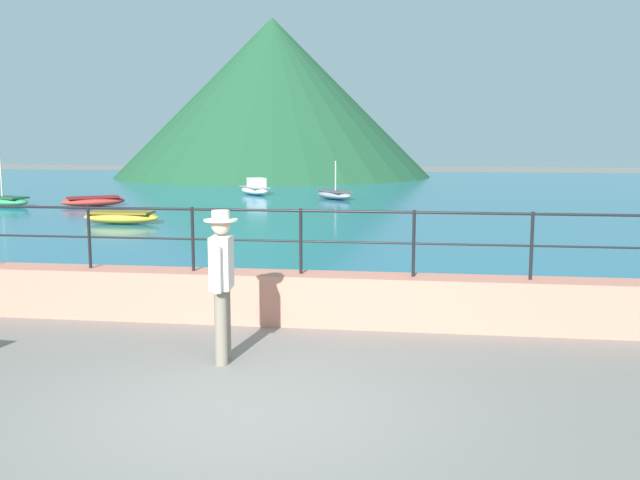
{
  "coord_description": "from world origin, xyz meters",
  "views": [
    {
      "loc": [
        1.57,
        -6.21,
        2.54
      ],
      "look_at": [
        0.2,
        3.7,
        1.1
      ],
      "focal_mm": 39.56,
      "sensor_mm": 36.0,
      "label": 1
    }
  ],
  "objects_px": {
    "boat_0": "(93,201)",
    "boat_1": "(334,194)",
    "person_walking": "(222,278)",
    "boat_4": "(255,189)",
    "boat_2": "(4,201)",
    "boat_3": "(121,217)"
  },
  "relations": [
    {
      "from": "boat_0",
      "to": "boat_3",
      "type": "bearing_deg",
      "value": -56.85
    },
    {
      "from": "person_walking",
      "to": "boat_3",
      "type": "relative_size",
      "value": 0.76
    },
    {
      "from": "boat_2",
      "to": "boat_3",
      "type": "relative_size",
      "value": 1.07
    },
    {
      "from": "boat_0",
      "to": "boat_2",
      "type": "xyz_separation_m",
      "value": [
        -3.29,
        -0.43,
        0.01
      ]
    },
    {
      "from": "person_walking",
      "to": "boat_2",
      "type": "xyz_separation_m",
      "value": [
        -13.06,
        16.68,
        -0.72
      ]
    },
    {
      "from": "person_walking",
      "to": "boat_0",
      "type": "relative_size",
      "value": 0.72
    },
    {
      "from": "boat_1",
      "to": "boat_2",
      "type": "height_order",
      "value": "boat_2"
    },
    {
      "from": "boat_0",
      "to": "boat_1",
      "type": "distance_m",
      "value": 9.57
    },
    {
      "from": "person_walking",
      "to": "boat_4",
      "type": "bearing_deg",
      "value": 102.28
    },
    {
      "from": "boat_1",
      "to": "boat_2",
      "type": "xyz_separation_m",
      "value": [
        -11.8,
        -4.81,
        0.0
      ]
    },
    {
      "from": "person_walking",
      "to": "boat_0",
      "type": "distance_m",
      "value": 19.71
    },
    {
      "from": "boat_0",
      "to": "boat_1",
      "type": "xyz_separation_m",
      "value": [
        8.5,
        4.38,
        0.0
      ]
    },
    {
      "from": "boat_0",
      "to": "boat_3",
      "type": "height_order",
      "value": "same"
    },
    {
      "from": "person_walking",
      "to": "boat_2",
      "type": "bearing_deg",
      "value": 128.08
    },
    {
      "from": "person_walking",
      "to": "boat_4",
      "type": "relative_size",
      "value": 0.73
    },
    {
      "from": "boat_0",
      "to": "boat_1",
      "type": "height_order",
      "value": "boat_1"
    },
    {
      "from": "boat_1",
      "to": "boat_3",
      "type": "relative_size",
      "value": 1.03
    },
    {
      "from": "boat_3",
      "to": "boat_1",
      "type": "bearing_deg",
      "value": 60.93
    },
    {
      "from": "boat_4",
      "to": "person_walking",
      "type": "bearing_deg",
      "value": -77.72
    },
    {
      "from": "boat_2",
      "to": "boat_4",
      "type": "height_order",
      "value": "boat_2"
    },
    {
      "from": "person_walking",
      "to": "boat_2",
      "type": "relative_size",
      "value": 0.71
    },
    {
      "from": "boat_1",
      "to": "boat_3",
      "type": "xyz_separation_m",
      "value": [
        -5.22,
        -9.4,
        -0.0
      ]
    }
  ]
}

